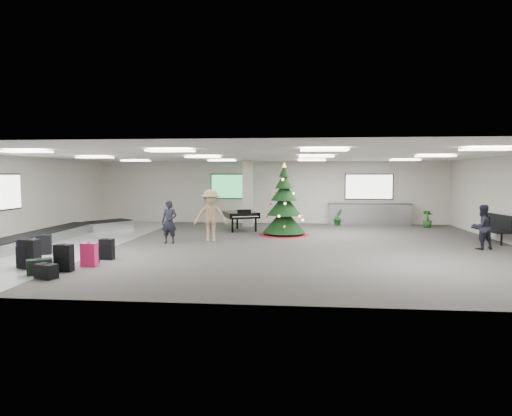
# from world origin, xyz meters

# --- Properties ---
(ground) EXTENTS (18.00, 18.00, 0.00)m
(ground) POSITION_xyz_m (0.00, 0.00, 0.00)
(ground) COLOR #363331
(ground) RESTS_ON ground
(room_envelope) EXTENTS (18.02, 14.02, 3.21)m
(room_envelope) POSITION_xyz_m (-0.38, 0.67, 2.33)
(room_envelope) COLOR #B7B1A7
(room_envelope) RESTS_ON ground
(baggage_carousel) EXTENTS (2.28, 9.71, 0.43)m
(baggage_carousel) POSITION_xyz_m (-7.84, -0.08, 0.21)
(baggage_carousel) COLOR silver
(baggage_carousel) RESTS_ON ground
(service_counter) EXTENTS (4.05, 0.65, 1.08)m
(service_counter) POSITION_xyz_m (5.00, 6.65, 0.55)
(service_counter) COLOR silver
(service_counter) RESTS_ON ground
(suitcase_0) EXTENTS (0.55, 0.37, 0.82)m
(suitcase_0) POSITION_xyz_m (-5.79, -4.37, 0.40)
(suitcase_0) COLOR black
(suitcase_0) RESTS_ON ground
(suitcase_1) EXTENTS (0.47, 0.26, 0.73)m
(suitcase_1) POSITION_xyz_m (-4.72, -4.57, 0.35)
(suitcase_1) COLOR black
(suitcase_1) RESTS_ON ground
(pink_suitcase) EXTENTS (0.42, 0.24, 0.67)m
(pink_suitcase) POSITION_xyz_m (-4.34, -3.94, 0.32)
(pink_suitcase) COLOR #FF2169
(pink_suitcase) RESTS_ON ground
(suitcase_3) EXTENTS (0.42, 0.24, 0.63)m
(suitcase_3) POSITION_xyz_m (-4.28, -2.97, 0.31)
(suitcase_3) COLOR black
(suitcase_3) RESTS_ON ground
(navy_suitcase) EXTENTS (0.51, 0.34, 0.75)m
(navy_suitcase) POSITION_xyz_m (-6.02, -4.12, 0.37)
(navy_suitcase) COLOR black
(navy_suitcase) RESTS_ON ground
(suitcase_5) EXTENTS (0.45, 0.35, 0.62)m
(suitcase_5) POSITION_xyz_m (-5.95, -4.36, 0.30)
(suitcase_5) COLOR black
(suitcase_5) RESTS_ON ground
(green_duffel) EXTENTS (0.64, 0.58, 0.41)m
(green_duffel) POSITION_xyz_m (-5.14, -4.97, 0.19)
(green_duffel) COLOR black
(green_duffel) RESTS_ON ground
(suitcase_7) EXTENTS (0.35, 0.21, 0.50)m
(suitcase_7) POSITION_xyz_m (-4.45, -3.53, 0.24)
(suitcase_7) COLOR black
(suitcase_7) RESTS_ON ground
(suitcase_8) EXTENTS (0.49, 0.38, 0.65)m
(suitcase_8) POSITION_xyz_m (-6.58, -2.42, 0.31)
(suitcase_8) COLOR black
(suitcase_8) RESTS_ON ground
(black_duffel) EXTENTS (0.61, 0.47, 0.37)m
(black_duffel) POSITION_xyz_m (-4.74, -5.35, 0.18)
(black_duffel) COLOR black
(black_duffel) RESTS_ON ground
(christmas_tree) EXTENTS (2.11, 2.11, 3.01)m
(christmas_tree) POSITION_xyz_m (0.83, 2.66, 1.03)
(christmas_tree) COLOR maroon
(christmas_tree) RESTS_ON ground
(grand_piano) EXTENTS (1.88, 2.11, 1.00)m
(grand_piano) POSITION_xyz_m (-1.14, 3.90, 0.71)
(grand_piano) COLOR black
(grand_piano) RESTS_ON ground
(bench) EXTENTS (0.78, 1.73, 1.06)m
(bench) POSITION_xyz_m (8.61, 1.35, 0.60)
(bench) COLOR black
(bench) RESTS_ON ground
(traveler_a) EXTENTS (0.60, 0.42, 1.57)m
(traveler_a) POSITION_xyz_m (-3.29, 0.09, 0.79)
(traveler_a) COLOR black
(traveler_a) RESTS_ON ground
(traveler_b) EXTENTS (1.37, 0.93, 1.96)m
(traveler_b) POSITION_xyz_m (-1.88, 0.69, 0.98)
(traveler_b) COLOR #9A815F
(traveler_b) RESTS_ON ground
(traveler_bench) EXTENTS (0.86, 0.75, 1.51)m
(traveler_bench) POSITION_xyz_m (7.55, -0.16, 0.76)
(traveler_bench) COLOR black
(traveler_bench) RESTS_ON ground
(potted_plant_left) EXTENTS (0.56, 0.55, 0.80)m
(potted_plant_left) POSITION_xyz_m (3.42, 6.12, 0.40)
(potted_plant_left) COLOR #133B1A
(potted_plant_left) RESTS_ON ground
(potted_plant_right) EXTENTS (0.64, 0.64, 0.82)m
(potted_plant_right) POSITION_xyz_m (7.57, 5.79, 0.41)
(potted_plant_right) COLOR #133B1A
(potted_plant_right) RESTS_ON ground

